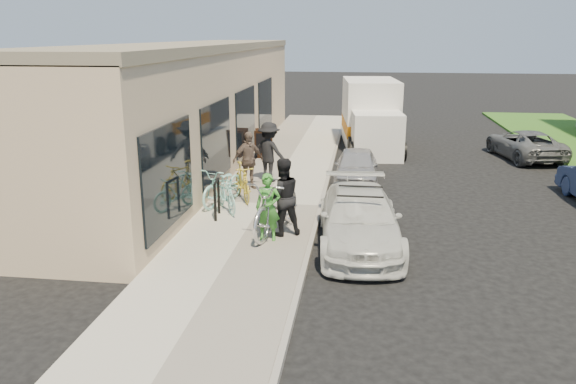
{
  "coord_description": "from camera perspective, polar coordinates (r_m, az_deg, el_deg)",
  "views": [
    {
      "loc": [
        0.6,
        -11.17,
        4.51
      ],
      "look_at": [
        -1.04,
        1.01,
        1.05
      ],
      "focal_mm": 35.0,
      "sensor_mm": 36.0,
      "label": 1
    }
  ],
  "objects": [
    {
      "name": "sedan_silver",
      "position": [
        17.51,
        6.95,
        2.55
      ],
      "size": [
        1.33,
        3.25,
        1.1
      ],
      "primitive_type": "imported",
      "rotation": [
        0.0,
        0.0,
        -0.01
      ],
      "color": "#AAA9AF",
      "rests_on": "ground"
    },
    {
      "name": "ground",
      "position": [
        12.06,
        4.29,
        -6.28
      ],
      "size": [
        120.0,
        120.0,
        0.0
      ],
      "primitive_type": "plane",
      "color": "black",
      "rests_on": "ground"
    },
    {
      "name": "far_car_gray",
      "position": [
        22.85,
        22.91,
        4.49
      ],
      "size": [
        2.47,
        4.14,
        1.08
      ],
      "primitive_type": "imported",
      "rotation": [
        0.0,
        0.0,
        3.32
      ],
      "color": "#55575A",
      "rests_on": "ground"
    },
    {
      "name": "woman_rider",
      "position": [
        12.18,
        -2.05,
        -1.55
      ],
      "size": [
        0.56,
        0.39,
        1.49
      ],
      "primitive_type": "imported",
      "rotation": [
        0.0,
        0.0,
        0.06
      ],
      "color": "#38882D",
      "rests_on": "sidewalk"
    },
    {
      "name": "cruiser_bike_a",
      "position": [
        14.33,
        -6.32,
        -0.24
      ],
      "size": [
        1.12,
        1.47,
        0.88
      ],
      "primitive_type": "imported",
      "rotation": [
        0.0,
        0.0,
        0.55
      ],
      "color": "#91D8D0",
      "rests_on": "sidewalk"
    },
    {
      "name": "sedan_white",
      "position": [
        12.38,
        7.26,
        -2.73
      ],
      "size": [
        2.04,
        4.36,
        1.27
      ],
      "rotation": [
        0.0,
        0.0,
        0.07
      ],
      "color": "silver",
      "rests_on": "ground"
    },
    {
      "name": "bystander_b",
      "position": [
        16.32,
        -4.08,
        3.23
      ],
      "size": [
        1.01,
        0.95,
        1.67
      ],
      "primitive_type": "imported",
      "rotation": [
        0.0,
        0.0,
        0.71
      ],
      "color": "brown",
      "rests_on": "sidewalk"
    },
    {
      "name": "sidewalk",
      "position": [
        15.07,
        -2.6,
        -1.4
      ],
      "size": [
        3.0,
        34.0,
        0.15
      ],
      "primitive_type": "cube",
      "color": "#AAA599",
      "rests_on": "ground"
    },
    {
      "name": "storefront",
      "position": [
        20.17,
        -9.32,
        8.74
      ],
      "size": [
        3.6,
        20.0,
        4.22
      ],
      "color": "#CAB08C",
      "rests_on": "ground"
    },
    {
      "name": "tandem_bike",
      "position": [
        12.67,
        -1.12,
        -1.35
      ],
      "size": [
        1.4,
        2.57,
        1.28
      ],
      "primitive_type": "imported",
      "rotation": [
        0.0,
        0.0,
        -0.23
      ],
      "color": "silver",
      "rests_on": "sidewalk"
    },
    {
      "name": "moving_truck",
      "position": [
        23.37,
        8.43,
        7.44
      ],
      "size": [
        2.59,
        5.7,
        2.72
      ],
      "rotation": [
        0.0,
        0.0,
        0.1
      ],
      "color": "silver",
      "rests_on": "ground"
    },
    {
      "name": "cruiser_bike_b",
      "position": [
        14.95,
        -6.6,
        0.68
      ],
      "size": [
        1.21,
        2.03,
        1.01
      ],
      "primitive_type": "imported",
      "rotation": [
        0.0,
        0.0,
        -0.3
      ],
      "color": "#91D8D0",
      "rests_on": "sidewalk"
    },
    {
      "name": "bystander_a",
      "position": [
        17.06,
        -1.94,
        4.07
      ],
      "size": [
        1.35,
        1.09,
        1.83
      ],
      "primitive_type": "imported",
      "rotation": [
        0.0,
        0.0,
        2.73
      ],
      "color": "black",
      "rests_on": "sidewalk"
    },
    {
      "name": "sandwich_board",
      "position": [
        20.46,
        -2.5,
        4.94
      ],
      "size": [
        0.7,
        0.71,
        1.04
      ],
      "rotation": [
        0.0,
        0.0,
        0.12
      ],
      "color": "black",
      "rests_on": "sidewalk"
    },
    {
      "name": "curb",
      "position": [
        14.89,
        3.28,
        -1.67
      ],
      "size": [
        0.12,
        34.0,
        0.13
      ],
      "primitive_type": "cube",
      "color": "gray",
      "rests_on": "ground"
    },
    {
      "name": "man_standing",
      "position": [
        12.46,
        -0.6,
        -0.49
      ],
      "size": [
        1.05,
        0.96,
        1.76
      ],
      "primitive_type": "imported",
      "rotation": [
        0.0,
        0.0,
        3.58
      ],
      "color": "black",
      "rests_on": "sidewalk"
    },
    {
      "name": "bike_rack",
      "position": [
        13.84,
        -7.25,
        -0.31
      ],
      "size": [
        0.13,
        0.67,
        0.94
      ],
      "rotation": [
        0.0,
        0.0,
        0.11
      ],
      "color": "black",
      "rests_on": "sidewalk"
    },
    {
      "name": "cruiser_bike_c",
      "position": [
        15.29,
        -4.67,
        1.06
      ],
      "size": [
        1.11,
        1.71,
        1.0
      ],
      "primitive_type": "imported",
      "rotation": [
        0.0,
        0.0,
        0.42
      ],
      "color": "gold",
      "rests_on": "sidewalk"
    }
  ]
}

